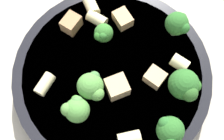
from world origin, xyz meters
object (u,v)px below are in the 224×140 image
(rigatoni_2, at_px, (97,19))
(rigatoni_0, at_px, (129,139))
(broccoli_floret_3, at_px, (76,109))
(rigatoni_1, at_px, (91,5))
(chicken_chunk_3, at_px, (71,23))
(broccoli_floret_2, at_px, (103,34))
(chicken_chunk_2, at_px, (123,19))
(broccoli_floret_0, at_px, (170,131))
(rigatoni_4, at_px, (180,63))
(pasta_bowl, at_px, (112,77))
(broccoli_floret_4, at_px, (185,86))
(chicken_chunk_1, at_px, (117,87))
(chicken_chunk_0, at_px, (155,77))
(broccoli_floret_5, at_px, (178,24))
(broccoli_floret_1, at_px, (92,87))
(rigatoni_3, at_px, (45,84))

(rigatoni_2, bearing_deg, rigatoni_0, -73.49)
(rigatoni_0, relative_size, rigatoni_2, 0.99)
(broccoli_floret_3, height_order, rigatoni_1, broccoli_floret_3)
(rigatoni_0, bearing_deg, chicken_chunk_3, 118.42)
(broccoli_floret_2, distance_m, chicken_chunk_2, 0.04)
(broccoli_floret_0, distance_m, rigatoni_4, 0.09)
(pasta_bowl, xyz_separation_m, rigatoni_0, (0.02, -0.08, 0.02))
(broccoli_floret_4, height_order, chicken_chunk_1, broccoli_floret_4)
(chicken_chunk_0, bearing_deg, broccoli_floret_3, -153.09)
(broccoli_floret_2, relative_size, chicken_chunk_0, 1.28)
(broccoli_floret_0, height_order, rigatoni_4, broccoli_floret_0)
(broccoli_floret_3, distance_m, chicken_chunk_2, 0.14)
(broccoli_floret_2, xyz_separation_m, broccoli_floret_4, (0.10, -0.07, 0.01))
(rigatoni_1, height_order, rigatoni_4, same)
(rigatoni_0, relative_size, rigatoni_1, 0.93)
(broccoli_floret_2, relative_size, chicken_chunk_3, 1.20)
(chicken_chunk_1, bearing_deg, broccoli_floret_2, 106.40)
(broccoli_floret_3, relative_size, broccoli_floret_5, 0.84)
(broccoli_floret_1, bearing_deg, broccoli_floret_3, -121.11)
(broccoli_floret_1, relative_size, rigatoni_3, 1.32)
(broccoli_floret_3, distance_m, chicken_chunk_3, 0.12)
(broccoli_floret_0, bearing_deg, rigatoni_0, -168.90)
(broccoli_floret_1, bearing_deg, broccoli_floret_4, 2.58)
(rigatoni_4, height_order, chicken_chunk_0, rigatoni_4)
(rigatoni_2, bearing_deg, broccoli_floret_5, -7.24)
(rigatoni_0, height_order, rigatoni_1, rigatoni_0)
(pasta_bowl, bearing_deg, broccoli_floret_5, 36.55)
(broccoli_floret_0, bearing_deg, chicken_chunk_3, 131.67)
(broccoli_floret_2, height_order, rigatoni_2, broccoli_floret_2)
(broccoli_floret_4, relative_size, broccoli_floret_5, 1.03)
(broccoli_floret_5, xyz_separation_m, chicken_chunk_2, (-0.07, 0.01, -0.02))
(chicken_chunk_0, bearing_deg, chicken_chunk_1, -161.55)
(chicken_chunk_1, bearing_deg, broccoli_floret_0, -41.54)
(broccoli_floret_1, height_order, broccoli_floret_2, broccoli_floret_1)
(broccoli_floret_3, height_order, rigatoni_0, broccoli_floret_3)
(broccoli_floret_3, distance_m, rigatoni_1, 0.15)
(broccoli_floret_1, distance_m, rigatoni_0, 0.07)
(broccoli_floret_1, distance_m, rigatoni_4, 0.11)
(broccoli_floret_5, bearing_deg, rigatoni_3, -153.64)
(broccoli_floret_1, distance_m, rigatoni_3, 0.06)
(broccoli_floret_2, relative_size, rigatoni_3, 1.05)
(rigatoni_4, relative_size, chicken_chunk_1, 0.85)
(broccoli_floret_0, height_order, broccoli_floret_5, same)
(pasta_bowl, xyz_separation_m, rigatoni_1, (-0.03, 0.09, 0.02))
(rigatoni_2, distance_m, chicken_chunk_3, 0.03)
(pasta_bowl, xyz_separation_m, broccoli_floret_4, (0.08, -0.02, 0.04))
(broccoli_floret_5, relative_size, rigatoni_2, 1.55)
(broccoli_floret_4, height_order, chicken_chunk_2, broccoli_floret_4)
(rigatoni_4, bearing_deg, rigatoni_3, -168.46)
(broccoli_floret_0, xyz_separation_m, rigatoni_0, (-0.04, -0.01, -0.02))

